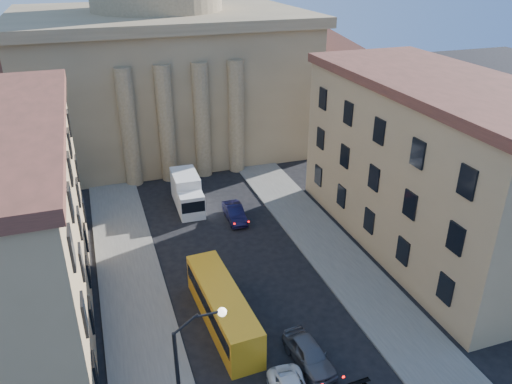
{
  "coord_description": "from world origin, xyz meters",
  "views": [
    {
      "loc": [
        -9.66,
        -9.85,
        23.71
      ],
      "look_at": [
        0.4,
        19.46,
        8.64
      ],
      "focal_mm": 35.0,
      "sensor_mm": 36.0,
      "label": 1
    }
  ],
  "objects": [
    {
      "name": "sidewalk_right",
      "position": [
        8.5,
        18.0,
        0.07
      ],
      "size": [
        5.0,
        60.0,
        0.15
      ],
      "primitive_type": "cube",
      "color": "#585650",
      "rests_on": "ground"
    },
    {
      "name": "box_truck",
      "position": [
        -1.54,
        35.19,
        1.61
      ],
      "size": [
        2.57,
        6.23,
        3.39
      ],
      "rotation": [
        0.0,
        0.0,
        -0.02
      ],
      "color": "silver",
      "rests_on": "ground"
    },
    {
      "name": "car_right_far",
      "position": [
        1.24,
        11.57,
        0.79
      ],
      "size": [
        2.28,
        4.79,
        1.58
      ],
      "primitive_type": "imported",
      "rotation": [
        0.0,
        0.0,
        0.09
      ],
      "color": "#4F4F54",
      "rests_on": "ground"
    },
    {
      "name": "building_right",
      "position": [
        17.0,
        22.0,
        7.42
      ],
      "size": [
        11.6,
        26.6,
        14.7
      ],
      "color": "tan",
      "rests_on": "ground"
    },
    {
      "name": "sidewalk_left",
      "position": [
        -8.5,
        18.0,
        0.07
      ],
      "size": [
        5.0,
        60.0,
        0.15
      ],
      "primitive_type": "cube",
      "color": "#585650",
      "rests_on": "ground"
    },
    {
      "name": "car_right_distant",
      "position": [
        2.2,
        31.1,
        0.74
      ],
      "size": [
        1.73,
        4.54,
        1.48
      ],
      "primitive_type": "imported",
      "rotation": [
        0.0,
        0.0,
        -0.04
      ],
      "color": "black",
      "rests_on": "ground"
    },
    {
      "name": "city_bus",
      "position": [
        -2.93,
        16.88,
        1.54
      ],
      "size": [
        2.86,
        10.25,
        2.86
      ],
      "rotation": [
        0.0,
        0.0,
        0.05
      ],
      "color": "orange",
      "rests_on": "ground"
    },
    {
      "name": "church",
      "position": [
        0.0,
        55.47,
        11.88
      ],
      "size": [
        68.02,
        28.76,
        36.6
      ],
      "color": "#766548",
      "rests_on": "ground"
    },
    {
      "name": "street_lamp",
      "position": [
        -6.97,
        8.0,
        5.29
      ],
      "size": [
        2.62,
        0.44,
        8.83
      ],
      "color": "black",
      "rests_on": "ground"
    }
  ]
}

